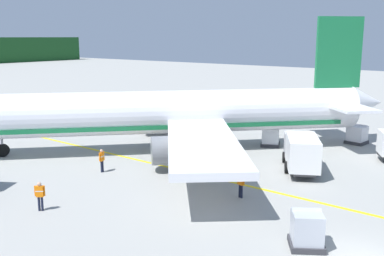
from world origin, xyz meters
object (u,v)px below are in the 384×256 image
(service_truck_fuel, at_px, (301,151))
(crew_loader_left, at_px, (241,182))
(airliner_foreground, at_px, (168,113))
(crew_marshaller, at_px, (40,194))
(cargo_container_near, at_px, (357,135))
(crew_loader_right, at_px, (102,159))
(cargo_container_far, at_px, (307,230))
(cargo_container_mid, at_px, (271,136))

(service_truck_fuel, bearing_deg, crew_loader_left, 176.57)
(crew_loader_left, bearing_deg, airliner_foreground, 61.35)
(airliner_foreground, height_order, crew_marshaller, airliner_foreground)
(cargo_container_near, distance_m, crew_loader_right, 24.47)
(service_truck_fuel, distance_m, crew_marshaller, 19.07)
(service_truck_fuel, height_order, crew_marshaller, service_truck_fuel)
(cargo_container_far, xyz_separation_m, crew_loader_right, (2.03, 17.35, 0.16))
(cargo_container_mid, bearing_deg, airliner_foreground, 137.36)
(cargo_container_far, bearing_deg, crew_loader_right, 83.33)
(airliner_foreground, xyz_separation_m, cargo_container_far, (-10.17, -17.78, -2.50))
(airliner_foreground, relative_size, cargo_container_far, 14.61)
(airliner_foreground, relative_size, cargo_container_near, 16.99)
(cargo_container_mid, relative_size, cargo_container_far, 1.01)
(cargo_container_far, distance_m, crew_loader_left, 7.23)
(airliner_foreground, distance_m, crew_marshaller, 16.05)
(service_truck_fuel, relative_size, cargo_container_near, 3.38)
(crew_marshaller, distance_m, crew_loader_right, 7.96)
(airliner_foreground, bearing_deg, service_truck_fuel, -82.82)
(airliner_foreground, relative_size, crew_loader_right, 18.52)
(airliner_foreground, height_order, service_truck_fuel, airliner_foreground)
(cargo_container_near, bearing_deg, crew_marshaller, 162.33)
(airliner_foreground, bearing_deg, cargo_container_near, -43.92)
(airliner_foreground, distance_m, crew_loader_left, 13.47)
(airliner_foreground, bearing_deg, crew_loader_left, -118.65)
(cargo_container_mid, bearing_deg, cargo_container_near, -45.37)
(cargo_container_near, height_order, crew_loader_right, cargo_container_near)
(cargo_container_near, bearing_deg, airliner_foreground, 136.08)
(cargo_container_mid, distance_m, cargo_container_far, 20.60)
(airliner_foreground, xyz_separation_m, service_truck_fuel, (1.53, -12.11, -1.83))
(cargo_container_mid, relative_size, crew_loader_left, 1.29)
(cargo_container_far, relative_size, crew_loader_right, 1.27)
(airliner_foreground, xyz_separation_m, crew_marshaller, (-15.48, -3.50, -2.34))
(cargo_container_near, height_order, cargo_container_far, cargo_container_far)
(crew_loader_right, bearing_deg, cargo_container_far, -96.67)
(airliner_foreground, height_order, crew_loader_right, airliner_foreground)
(cargo_container_near, bearing_deg, crew_loader_left, 177.16)
(cargo_container_mid, distance_m, crew_marshaller, 22.78)
(service_truck_fuel, distance_m, crew_loader_left, 7.92)
(crew_loader_left, bearing_deg, service_truck_fuel, -3.43)
(cargo_container_mid, height_order, crew_marshaller, cargo_container_mid)
(crew_loader_left, bearing_deg, cargo_container_far, -121.86)
(crew_loader_left, bearing_deg, cargo_container_near, -2.84)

